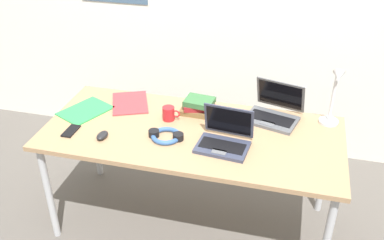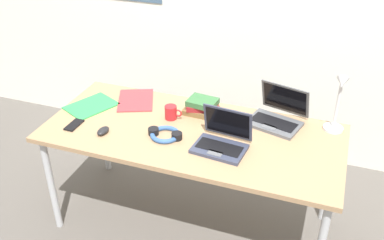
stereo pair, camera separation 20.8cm
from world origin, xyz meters
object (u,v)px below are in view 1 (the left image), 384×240
object	(u,v)px
cell_phone	(71,131)
book_stack	(199,106)
paper_folder_back_left	(130,103)
paper_folder_front_right	(85,111)
coffee_mug	(169,113)
desk_lamp	(334,97)
computer_mouse	(102,135)
laptop_by_keyboard	(274,112)
headphones	(166,136)
laptop_back_left	(224,139)

from	to	relation	value
cell_phone	book_stack	bearing A→B (deg)	31.74
paper_folder_back_left	paper_folder_front_right	size ratio (longest dim) A/B	1.00
paper_folder_front_right	coffee_mug	bearing A→B (deg)	3.60
desk_lamp	cell_phone	world-z (taller)	desk_lamp
computer_mouse	paper_folder_front_right	world-z (taller)	computer_mouse
cell_phone	book_stack	distance (m)	0.81
laptop_by_keyboard	paper_folder_front_right	xyz separation A→B (m)	(-1.20, -0.22, -0.04)
laptop_by_keyboard	headphones	bearing A→B (deg)	-146.93
laptop_by_keyboard	cell_phone	world-z (taller)	laptop_by_keyboard
desk_lamp	book_stack	xyz separation A→B (m)	(-0.81, -0.05, -0.15)
laptop_by_keyboard	paper_folder_front_right	bearing A→B (deg)	-169.78
laptop_back_left	cell_phone	world-z (taller)	laptop_back_left
desk_lamp	paper_folder_front_right	world-z (taller)	desk_lamp
cell_phone	paper_folder_front_right	xyz separation A→B (m)	(-0.03, 0.25, -0.00)
laptop_back_left	coffee_mug	size ratio (longest dim) A/B	2.78
computer_mouse	laptop_by_keyboard	bearing A→B (deg)	31.30
desk_lamp	computer_mouse	size ratio (longest dim) A/B	4.17
coffee_mug	book_stack	bearing A→B (deg)	38.48
laptop_by_keyboard	book_stack	bearing A→B (deg)	-173.79
laptop_by_keyboard	paper_folder_back_left	distance (m)	0.95
book_stack	coffee_mug	bearing A→B (deg)	-141.52
laptop_by_keyboard	headphones	world-z (taller)	laptop_by_keyboard
headphones	book_stack	xyz separation A→B (m)	(0.12, 0.33, 0.03)
cell_phone	coffee_mug	bearing A→B (deg)	29.05
desk_lamp	paper_folder_back_left	bearing A→B (deg)	-178.11
cell_phone	laptop_back_left	bearing A→B (deg)	6.43
paper_folder_back_left	coffee_mug	world-z (taller)	coffee_mug
cell_phone	paper_folder_front_right	world-z (taller)	cell_phone
laptop_by_keyboard	headphones	distance (m)	0.71
laptop_back_left	paper_folder_front_right	bearing A→B (deg)	170.36
laptop_by_keyboard	coffee_mug	world-z (taller)	laptop_by_keyboard
laptop_back_left	computer_mouse	xyz separation A→B (m)	(-0.71, -0.10, -0.03)
computer_mouse	paper_folder_front_right	bearing A→B (deg)	137.10
desk_lamp	laptop_by_keyboard	size ratio (longest dim) A/B	1.07
headphones	coffee_mug	distance (m)	0.21
cell_phone	paper_folder_front_right	distance (m)	0.25
cell_phone	headphones	size ratio (longest dim) A/B	0.64
headphones	computer_mouse	bearing A→B (deg)	-165.79
computer_mouse	coffee_mug	xyz separation A→B (m)	(0.32, 0.30, 0.03)
desk_lamp	book_stack	bearing A→B (deg)	-176.56
desk_lamp	paper_folder_front_right	bearing A→B (deg)	-172.10
laptop_by_keyboard	laptop_back_left	xyz separation A→B (m)	(-0.25, -0.38, -0.00)
desk_lamp	coffee_mug	size ratio (longest dim) A/B	3.54
paper_folder_back_left	coffee_mug	size ratio (longest dim) A/B	2.74
computer_mouse	cell_phone	xyz separation A→B (m)	(-0.21, 0.02, -0.01)
laptop_back_left	coffee_mug	xyz separation A→B (m)	(-0.39, 0.20, -0.00)
cell_phone	coffee_mug	xyz separation A→B (m)	(0.53, 0.28, 0.04)
laptop_by_keyboard	computer_mouse	bearing A→B (deg)	-153.44
computer_mouse	paper_folder_front_right	size ratio (longest dim) A/B	0.31
desk_lamp	book_stack	distance (m)	0.83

